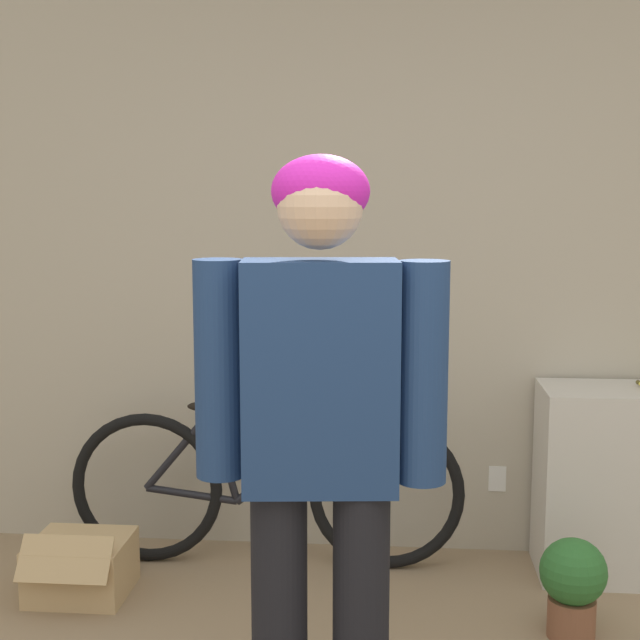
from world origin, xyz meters
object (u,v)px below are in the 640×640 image
Objects in this scene: potted_plant at (573,583)px; person at (320,427)px; cardboard_box at (81,566)px; bicycle at (265,486)px.

person is at bearing -135.48° from potted_plant.
cardboard_box is 2.00m from potted_plant.
person reaches higher than cardboard_box.
potted_plant is (1.98, -0.20, 0.10)m from cardboard_box.
bicycle is at bearing 155.88° from potted_plant.
potted_plant is at bearing -5.63° from cardboard_box.
person is at bearing -44.05° from cardboard_box.
cardboard_box is at bearing -153.87° from bicycle.
bicycle is 4.59× the size of potted_plant.
bicycle is 4.22× the size of cardboard_box.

